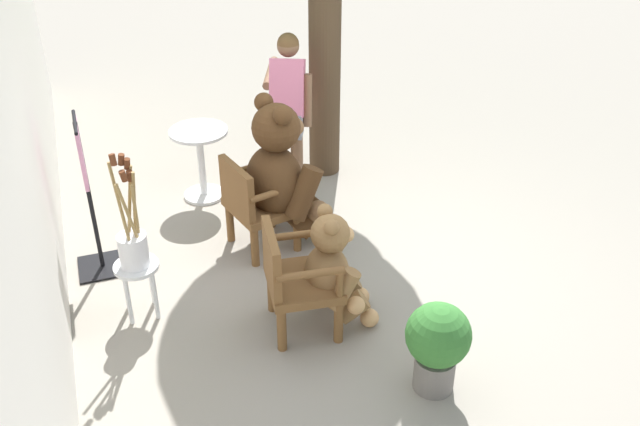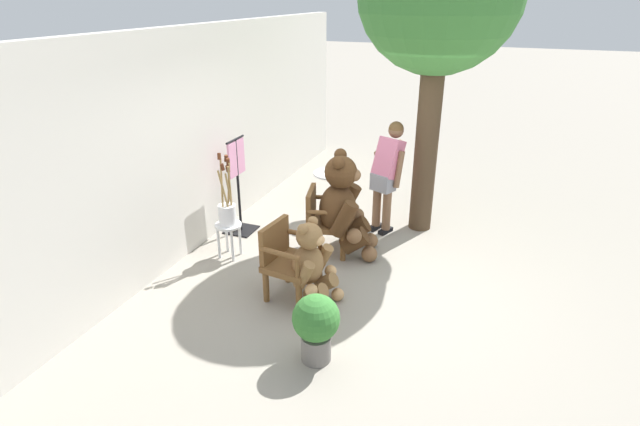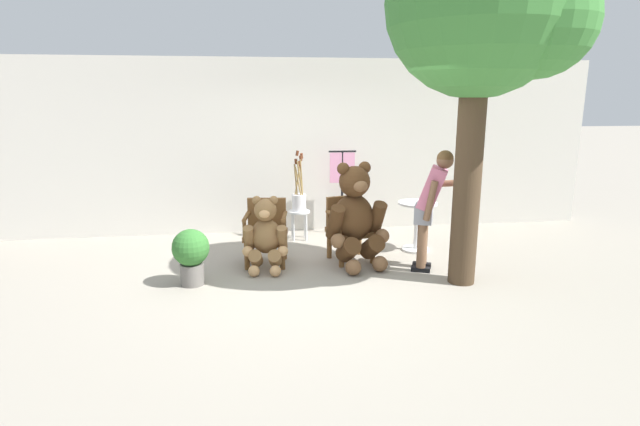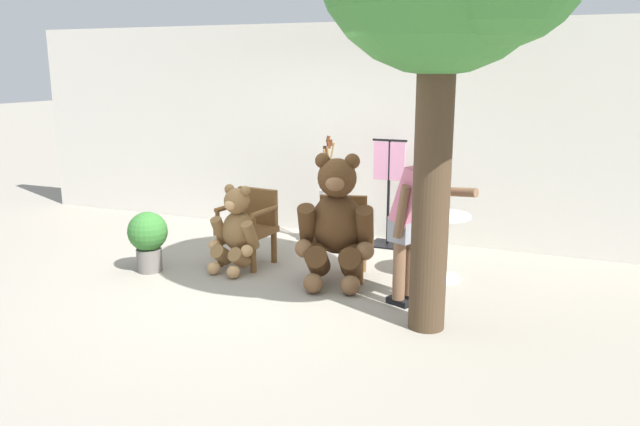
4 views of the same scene
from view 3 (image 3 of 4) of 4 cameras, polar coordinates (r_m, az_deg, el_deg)
ground_plane at (r=6.24m, az=-0.60°, el=-7.47°), size 60.00×60.00×0.00m
back_wall at (r=8.26m, az=-2.74°, el=7.60°), size 10.00×0.16×2.80m
wooden_chair_left at (r=6.71m, az=-6.18°, el=-1.90°), size 0.62×0.59×0.86m
wooden_chair_right at (r=6.83m, az=3.34°, el=-1.58°), size 0.67×0.64×0.86m
teddy_bear_large at (r=6.55m, az=4.06°, el=-0.33°), size 0.86×0.86×1.38m
teddy_bear_small at (r=6.43m, az=-6.23°, el=-2.46°), size 0.59×0.58×0.97m
person_visitor at (r=6.43m, az=12.60°, el=1.40°), size 0.83×0.47×1.56m
white_stool at (r=7.82m, az=-2.40°, el=-0.49°), size 0.34×0.34×0.46m
brush_bucket at (r=7.75m, az=-2.42°, el=1.73°), size 0.22×0.22×0.94m
round_side_table at (r=7.36m, az=11.02°, el=-0.85°), size 0.56×0.56×0.72m
patio_tree at (r=6.03m, az=18.77°, el=21.15°), size 2.14×2.04×4.20m
potted_plant at (r=6.11m, az=-14.53°, el=-4.42°), size 0.44×0.44×0.68m
clothing_display_stand at (r=8.08m, az=2.53°, el=2.60°), size 0.44×0.40×1.36m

